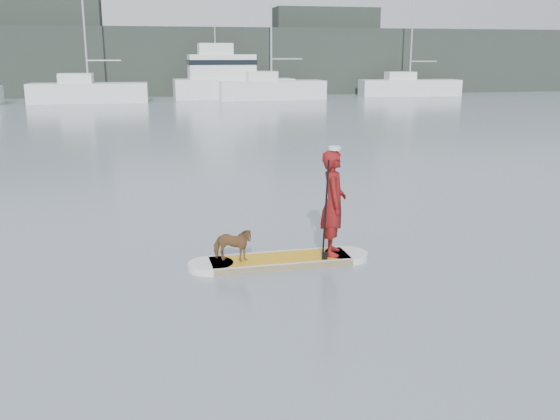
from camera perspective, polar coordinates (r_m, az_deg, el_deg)
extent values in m
plane|color=slate|center=(7.83, -15.34, -14.41)|extent=(140.00, 140.00, 0.00)
cube|color=orange|center=(11.24, 0.00, -4.65)|extent=(2.52, 0.86, 0.12)
cylinder|color=silver|center=(11.04, -6.35, -5.10)|extent=(0.80, 0.80, 0.12)
cylinder|color=silver|center=(11.58, 6.05, -4.17)|extent=(0.80, 0.80, 0.12)
cube|color=silver|center=(11.58, -0.42, -4.08)|extent=(2.50, 0.12, 0.12)
cube|color=silver|center=(10.90, 0.45, -5.26)|extent=(2.50, 0.12, 0.12)
imported|color=maroon|center=(11.22, 4.91, 0.65)|extent=(0.62, 0.79, 1.91)
cylinder|color=silver|center=(11.03, 5.01, 5.66)|extent=(0.22, 0.22, 0.07)
imported|color=brown|center=(10.97, -4.37, -3.17)|extent=(0.79, 0.56, 0.61)
cylinder|color=black|center=(10.89, 4.18, -0.15)|extent=(0.04, 0.30, 1.89)
cube|color=black|center=(11.15, 4.10, -4.63)|extent=(0.10, 0.02, 0.32)
cube|color=silver|center=(51.39, -17.06, 10.21)|extent=(8.99, 2.97, 1.49)
cube|color=silver|center=(51.45, -18.16, 11.38)|extent=(2.54, 1.99, 0.74)
cylinder|color=#B7B7BC|center=(51.43, -17.60, 17.41)|extent=(0.15, 0.15, 11.47)
cylinder|color=#B7B7BC|center=(51.19, -15.81, 13.02)|extent=(2.55, 0.17, 0.11)
cube|color=silver|center=(52.75, -0.79, 10.92)|extent=(8.83, 3.11, 1.53)
cube|color=silver|center=(52.51, -1.74, 12.15)|extent=(2.51, 2.06, 0.77)
cylinder|color=#B7B7BC|center=(52.78, -0.81, 17.80)|extent=(0.15, 0.15, 11.15)
cylinder|color=#B7B7BC|center=(52.99, 0.62, 13.65)|extent=(2.63, 0.19, 0.11)
cube|color=silver|center=(58.67, 11.74, 10.89)|extent=(9.11, 3.48, 1.41)
cube|color=silver|center=(58.36, 10.94, 11.96)|extent=(2.66, 2.07, 0.71)
cylinder|color=#B7B7BC|center=(58.70, 12.07, 17.30)|extent=(0.14, 0.14, 11.72)
cylinder|color=#B7B7BC|center=(58.98, 13.00, 13.11)|extent=(2.42, 0.34, 0.10)
cube|color=silver|center=(53.98, -4.25, 11.01)|extent=(10.06, 3.32, 1.64)
cube|color=silver|center=(53.76, -5.37, 12.91)|extent=(5.55, 2.60, 2.00)
cube|color=silver|center=(53.68, -5.95, 14.45)|extent=(2.84, 1.76, 0.91)
cube|color=black|center=(53.76, -5.37, 13.30)|extent=(5.65, 2.66, 0.41)
cylinder|color=#B7B7BC|center=(53.71, -5.98, 15.71)|extent=(0.09, 0.09, 1.45)
cube|color=black|center=(59.90, -12.93, 13.09)|extent=(90.00, 6.00, 6.00)
cube|color=black|center=(61.81, -22.57, 13.81)|extent=(14.00, 4.00, 9.00)
cube|color=black|center=(63.34, 4.06, 14.34)|extent=(10.00, 4.00, 8.00)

